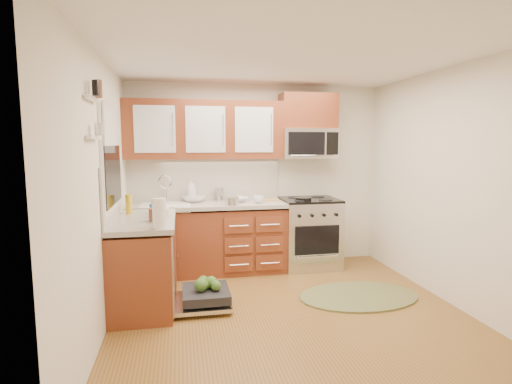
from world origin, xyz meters
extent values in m
plane|color=brown|center=(0.00, 0.00, 0.00)|extent=(3.50, 3.50, 0.00)
plane|color=white|center=(0.00, 0.00, 2.50)|extent=(3.50, 3.50, 0.00)
cube|color=silver|center=(0.00, 1.75, 1.25)|extent=(3.50, 0.04, 2.50)
cube|color=silver|center=(0.00, -1.75, 1.25)|extent=(3.50, 0.04, 2.50)
cube|color=silver|center=(-1.75, 0.00, 1.25)|extent=(0.04, 3.50, 2.50)
cube|color=silver|center=(1.75, 0.00, 1.25)|extent=(0.04, 3.50, 2.50)
cube|color=#622B16|center=(-0.73, 1.45, 0.42)|extent=(2.05, 0.60, 0.85)
cube|color=#622B16|center=(-1.45, 0.52, 0.42)|extent=(0.60, 1.25, 0.85)
cube|color=#9D9A90|center=(-0.72, 1.44, 0.90)|extent=(2.07, 0.64, 0.05)
cube|color=#9D9A90|center=(-1.44, 0.53, 0.90)|extent=(0.64, 1.27, 0.05)
cube|color=beige|center=(-0.73, 1.74, 1.21)|extent=(2.05, 0.02, 0.57)
cube|color=beige|center=(-1.74, 0.52, 1.21)|extent=(0.02, 1.25, 0.57)
cube|color=#622B16|center=(0.68, 1.57, 2.13)|extent=(0.76, 0.35, 0.47)
cube|color=white|center=(-1.71, 0.50, 1.88)|extent=(0.02, 0.96, 0.40)
cube|color=white|center=(-1.72, -0.35, 2.05)|extent=(0.04, 0.40, 0.03)
cube|color=white|center=(-1.72, -0.35, 1.75)|extent=(0.04, 0.40, 0.03)
cylinder|color=black|center=(0.55, 1.29, 0.97)|extent=(0.28, 0.28, 0.04)
cylinder|color=silver|center=(-0.42, 1.22, 0.98)|extent=(0.24, 0.24, 0.11)
cube|color=tan|center=(0.11, 1.55, 0.94)|extent=(0.35, 0.26, 0.02)
cylinder|color=silver|center=(-0.54, 1.65, 1.01)|extent=(0.12, 0.12, 0.18)
cylinder|color=white|center=(-1.25, -0.02, 1.06)|extent=(0.15, 0.15, 0.28)
cylinder|color=gold|center=(-1.62, 0.82, 1.03)|extent=(0.09, 0.09, 0.22)
cylinder|color=#AF130E|center=(-1.29, 0.22, 1.03)|extent=(0.06, 0.06, 0.21)
cube|color=brown|center=(-1.31, 0.35, 0.99)|extent=(0.14, 0.10, 0.13)
cube|color=teal|center=(-1.33, 0.56, 1.00)|extent=(0.10, 0.08, 0.14)
imported|color=#999999|center=(-0.31, 1.48, 0.96)|extent=(0.32, 0.32, 0.06)
imported|color=#999999|center=(-0.88, 1.60, 0.97)|extent=(0.35, 0.35, 0.09)
imported|color=#999999|center=(-0.05, 1.33, 0.98)|extent=(0.16, 0.16, 0.10)
imported|color=#999999|center=(-0.91, 1.58, 1.08)|extent=(0.16, 0.16, 0.32)
imported|color=#999999|center=(-1.33, 0.81, 1.02)|extent=(0.11, 0.11, 0.20)
imported|color=#999999|center=(-1.25, 0.65, 1.02)|extent=(0.17, 0.17, 0.19)
camera|label=1|loc=(-1.06, -3.73, 1.71)|focal=28.00mm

